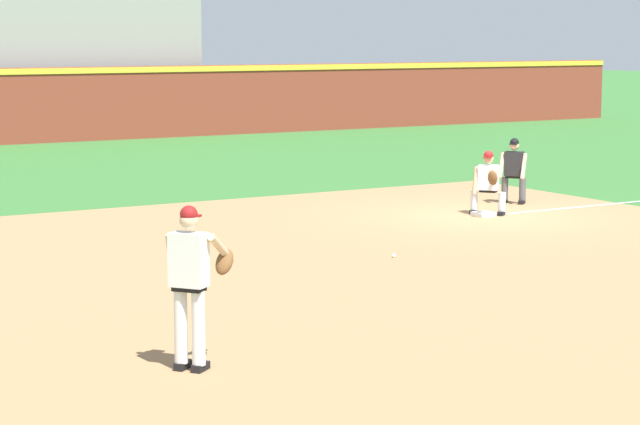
# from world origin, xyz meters

# --- Properties ---
(ground_plane) EXTENTS (160.00, 160.00, 0.00)m
(ground_plane) POSITION_xyz_m (0.00, 0.00, 0.00)
(ground_plane) COLOR #336B2D
(infield_dirt_patch) EXTENTS (18.00, 18.00, 0.01)m
(infield_dirt_patch) POSITION_xyz_m (-5.15, -3.88, 0.00)
(infield_dirt_patch) COLOR #9E754C
(infield_dirt_patch) RESTS_ON ground
(first_base_bag) EXTENTS (0.38, 0.38, 0.09)m
(first_base_bag) POSITION_xyz_m (0.00, 0.00, 0.04)
(first_base_bag) COLOR white
(first_base_bag) RESTS_ON ground
(baseball) EXTENTS (0.07, 0.07, 0.07)m
(baseball) POSITION_xyz_m (-4.32, -3.06, 0.04)
(baseball) COLOR white
(baseball) RESTS_ON ground
(pitcher) EXTENTS (0.85, 0.57, 1.86)m
(pitcher) POSITION_xyz_m (-10.25, -7.75, 1.06)
(pitcher) COLOR black
(pitcher) RESTS_ON ground
(first_baseman) EXTENTS (0.79, 1.06, 1.34)m
(first_baseman) POSITION_xyz_m (0.20, 0.10, 0.73)
(first_baseman) COLOR black
(first_baseman) RESTS_ON ground
(umpire) EXTENTS (0.65, 0.68, 1.46)m
(umpire) POSITION_xyz_m (1.81, 1.23, 0.79)
(umpire) COLOR black
(umpire) RESTS_ON ground
(outfield_wall) EXTENTS (48.00, 0.54, 2.60)m
(outfield_wall) POSITION_xyz_m (0.00, 22.00, 1.39)
(outfield_wall) COLOR brown
(outfield_wall) RESTS_ON ground
(stadium_seating_block) EXTENTS (9.13, 5.90, 6.00)m
(stadium_seating_block) POSITION_xyz_m (-0.00, 25.75, 3.02)
(stadium_seating_block) COLOR gray
(stadium_seating_block) RESTS_ON ground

